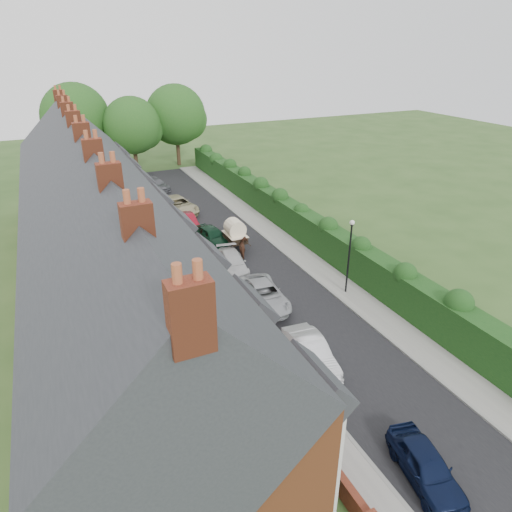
{
  "coord_description": "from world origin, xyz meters",
  "views": [
    {
      "loc": [
        -12.99,
        -17.37,
        15.19
      ],
      "look_at": [
        -1.54,
        7.48,
        2.2
      ],
      "focal_mm": 32.0,
      "sensor_mm": 36.0,
      "label": 1
    }
  ],
  "objects_px": {
    "lamppost": "(350,248)",
    "car_green": "(212,236)",
    "car_silver_a": "(310,352)",
    "car_grey": "(156,184)",
    "horse": "(244,248)",
    "car_navy": "(426,466)",
    "car_white": "(232,263)",
    "car_red": "(186,223)",
    "car_silver_b": "(264,295)",
    "horse_cart": "(235,232)",
    "car_beige": "(178,205)"
  },
  "relations": [
    {
      "from": "car_silver_a",
      "to": "car_green",
      "type": "relative_size",
      "value": 1.04
    },
    {
      "from": "lamppost",
      "to": "car_green",
      "type": "relative_size",
      "value": 1.22
    },
    {
      "from": "car_beige",
      "to": "horse",
      "type": "xyz_separation_m",
      "value": [
        1.84,
        -11.81,
        -0.05
      ]
    },
    {
      "from": "horse",
      "to": "car_silver_a",
      "type": "bearing_deg",
      "value": 99.13
    },
    {
      "from": "car_navy",
      "to": "horse_cart",
      "type": "relative_size",
      "value": 1.15
    },
    {
      "from": "car_green",
      "to": "horse",
      "type": "distance_m",
      "value": 3.65
    },
    {
      "from": "car_grey",
      "to": "horse",
      "type": "xyz_separation_m",
      "value": [
        2.06,
        -20.05,
        0.06
      ]
    },
    {
      "from": "car_red",
      "to": "horse_cart",
      "type": "xyz_separation_m",
      "value": [
        2.43,
        -5.28,
        0.69
      ]
    },
    {
      "from": "car_green",
      "to": "horse",
      "type": "bearing_deg",
      "value": -77.97
    },
    {
      "from": "car_silver_b",
      "to": "car_green",
      "type": "distance_m",
      "value": 10.37
    },
    {
      "from": "car_silver_b",
      "to": "car_silver_a",
      "type": "bearing_deg",
      "value": -88.08
    },
    {
      "from": "car_red",
      "to": "car_beige",
      "type": "xyz_separation_m",
      "value": [
        0.59,
        4.74,
        0.04
      ]
    },
    {
      "from": "car_silver_a",
      "to": "horse",
      "type": "distance_m",
      "value": 13.47
    },
    {
      "from": "lamppost",
      "to": "car_white",
      "type": "height_order",
      "value": "lamppost"
    },
    {
      "from": "car_grey",
      "to": "horse",
      "type": "distance_m",
      "value": 20.16
    },
    {
      "from": "car_green",
      "to": "car_silver_a",
      "type": "bearing_deg",
      "value": -102.77
    },
    {
      "from": "car_green",
      "to": "car_red",
      "type": "relative_size",
      "value": 0.98
    },
    {
      "from": "lamppost",
      "to": "car_green",
      "type": "height_order",
      "value": "lamppost"
    },
    {
      "from": "car_grey",
      "to": "car_white",
      "type": "bearing_deg",
      "value": -104.0
    },
    {
      "from": "car_white",
      "to": "car_beige",
      "type": "bearing_deg",
      "value": 99.82
    },
    {
      "from": "car_green",
      "to": "horse_cart",
      "type": "distance_m",
      "value": 2.22
    },
    {
      "from": "lamppost",
      "to": "horse",
      "type": "xyz_separation_m",
      "value": [
        -3.88,
        7.99,
        -2.6
      ]
    },
    {
      "from": "car_white",
      "to": "car_grey",
      "type": "xyz_separation_m",
      "value": [
        -0.36,
        21.87,
        0.0
      ]
    },
    {
      "from": "car_navy",
      "to": "car_silver_b",
      "type": "distance_m",
      "value": 14.03
    },
    {
      "from": "car_white",
      "to": "car_green",
      "type": "xyz_separation_m",
      "value": [
        0.3,
        5.19,
        0.08
      ]
    },
    {
      "from": "car_silver_b",
      "to": "car_white",
      "type": "relative_size",
      "value": 1.14
    },
    {
      "from": "car_beige",
      "to": "horse",
      "type": "height_order",
      "value": "car_beige"
    },
    {
      "from": "car_navy",
      "to": "car_grey",
      "type": "xyz_separation_m",
      "value": [
        -0.44,
        41.08,
        -0.02
      ]
    },
    {
      "from": "car_beige",
      "to": "car_silver_a",
      "type": "bearing_deg",
      "value": -101.61
    },
    {
      "from": "car_white",
      "to": "car_grey",
      "type": "height_order",
      "value": "car_grey"
    },
    {
      "from": "car_silver_a",
      "to": "car_grey",
      "type": "height_order",
      "value": "car_silver_a"
    },
    {
      "from": "car_white",
      "to": "horse_cart",
      "type": "height_order",
      "value": "horse_cart"
    },
    {
      "from": "car_beige",
      "to": "car_grey",
      "type": "bearing_deg",
      "value": 80.37
    },
    {
      "from": "car_red",
      "to": "car_grey",
      "type": "distance_m",
      "value": 12.99
    },
    {
      "from": "car_white",
      "to": "horse",
      "type": "relative_size",
      "value": 2.66
    },
    {
      "from": "car_navy",
      "to": "car_grey",
      "type": "bearing_deg",
      "value": 101.92
    },
    {
      "from": "car_silver_a",
      "to": "car_silver_b",
      "type": "height_order",
      "value": "car_silver_a"
    },
    {
      "from": "car_red",
      "to": "horse",
      "type": "height_order",
      "value": "car_red"
    },
    {
      "from": "lamppost",
      "to": "car_white",
      "type": "xyz_separation_m",
      "value": [
        -5.58,
        6.17,
        -2.66
      ]
    },
    {
      "from": "car_green",
      "to": "car_grey",
      "type": "xyz_separation_m",
      "value": [
        -0.66,
        16.68,
        -0.08
      ]
    },
    {
      "from": "lamppost",
      "to": "car_navy",
      "type": "xyz_separation_m",
      "value": [
        -5.49,
        -13.03,
        -2.63
      ]
    },
    {
      "from": "car_silver_b",
      "to": "car_grey",
      "type": "xyz_separation_m",
      "value": [
        -0.39,
        27.04,
        -0.05
      ]
    },
    {
      "from": "car_beige",
      "to": "car_navy",
      "type": "bearing_deg",
      "value": -100.75
    },
    {
      "from": "car_red",
      "to": "car_grey",
      "type": "bearing_deg",
      "value": 87.19
    },
    {
      "from": "car_grey",
      "to": "horse",
      "type": "relative_size",
      "value": 2.67
    },
    {
      "from": "lamppost",
      "to": "car_silver_a",
      "type": "relative_size",
      "value": 1.17
    },
    {
      "from": "car_navy",
      "to": "horse",
      "type": "distance_m",
      "value": 21.09
    },
    {
      "from": "car_white",
      "to": "car_navy",
      "type": "bearing_deg",
      "value": -80.52
    },
    {
      "from": "car_silver_b",
      "to": "horse_cart",
      "type": "height_order",
      "value": "horse_cart"
    },
    {
      "from": "horse_cart",
      "to": "car_green",
      "type": "bearing_deg",
      "value": 131.62
    }
  ]
}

